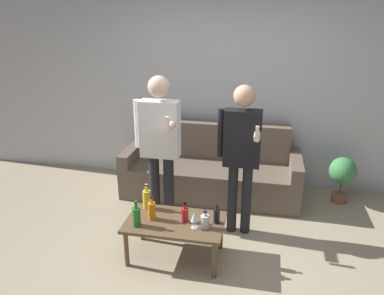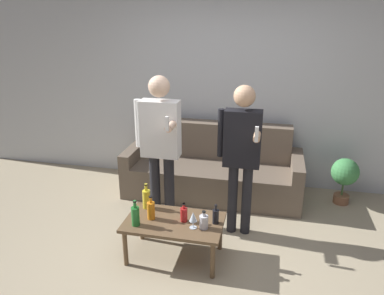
# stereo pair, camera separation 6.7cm
# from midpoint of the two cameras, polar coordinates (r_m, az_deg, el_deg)

# --- Properties ---
(ground_plane) EXTENTS (16.00, 16.00, 0.00)m
(ground_plane) POSITION_cam_midpoint_polar(r_m,az_deg,el_deg) (3.59, 1.44, -18.22)
(ground_plane) COLOR tan
(wall_back) EXTENTS (8.00, 0.06, 2.70)m
(wall_back) POSITION_cam_midpoint_polar(r_m,az_deg,el_deg) (4.89, 6.30, 9.75)
(wall_back) COLOR silver
(wall_back) RESTS_ON ground_plane
(couch) EXTENTS (2.19, 0.81, 0.88)m
(couch) POSITION_cam_midpoint_polar(r_m,az_deg,el_deg) (4.80, 3.63, -3.45)
(couch) COLOR #6B5B4C
(couch) RESTS_ON ground_plane
(coffee_table) EXTENTS (0.91, 0.54, 0.39)m
(coffee_table) POSITION_cam_midpoint_polar(r_m,az_deg,el_deg) (3.56, -2.21, -11.76)
(coffee_table) COLOR brown
(coffee_table) RESTS_ON ground_plane
(bottle_orange) EXTENTS (0.07, 0.07, 0.23)m
(bottle_orange) POSITION_cam_midpoint_polar(r_m,az_deg,el_deg) (3.54, -5.72, -9.44)
(bottle_orange) COLOR orange
(bottle_orange) RESTS_ON coffee_table
(bottle_green) EXTENTS (0.07, 0.07, 0.25)m
(bottle_green) POSITION_cam_midpoint_polar(r_m,az_deg,el_deg) (3.46, -8.05, -10.23)
(bottle_green) COLOR #23752D
(bottle_green) RESTS_ON coffee_table
(bottle_dark) EXTENTS (0.08, 0.08, 0.17)m
(bottle_dark) POSITION_cam_midpoint_polar(r_m,az_deg,el_deg) (3.40, 2.39, -11.19)
(bottle_dark) COLOR silver
(bottle_dark) RESTS_ON coffee_table
(bottle_yellow) EXTENTS (0.07, 0.07, 0.18)m
(bottle_yellow) POSITION_cam_midpoint_polar(r_m,az_deg,el_deg) (3.49, -0.69, -10.11)
(bottle_yellow) COLOR #B21E1E
(bottle_yellow) RESTS_ON coffee_table
(bottle_red) EXTENTS (0.06, 0.06, 0.19)m
(bottle_red) POSITION_cam_midpoint_polar(r_m,az_deg,el_deg) (3.47, 4.18, -10.36)
(bottle_red) COLOR black
(bottle_red) RESTS_ON coffee_table
(bottle_clear) EXTENTS (0.08, 0.08, 0.26)m
(bottle_clear) POSITION_cam_midpoint_polar(r_m,az_deg,el_deg) (3.72, -6.43, -7.72)
(bottle_clear) COLOR yellow
(bottle_clear) RESTS_ON coffee_table
(wine_glass_near) EXTENTS (0.07, 0.07, 0.16)m
(wine_glass_near) POSITION_cam_midpoint_polar(r_m,az_deg,el_deg) (3.38, 0.75, -10.57)
(wine_glass_near) COLOR silver
(wine_glass_near) RESTS_ON coffee_table
(person_standing_left) EXTENTS (0.47, 0.42, 1.63)m
(person_standing_left) POSITION_cam_midpoint_polar(r_m,az_deg,el_deg) (3.88, -4.38, 1.18)
(person_standing_left) COLOR #232328
(person_standing_left) RESTS_ON ground_plane
(person_standing_right) EXTENTS (0.43, 0.40, 1.58)m
(person_standing_right) POSITION_cam_midpoint_polar(r_m,az_deg,el_deg) (3.72, 8.06, -0.19)
(person_standing_right) COLOR #232328
(person_standing_right) RESTS_ON ground_plane
(potted_plant) EXTENTS (0.32, 0.32, 0.58)m
(potted_plant) POSITION_cam_midpoint_polar(r_m,az_deg,el_deg) (4.86, 22.61, -3.81)
(potted_plant) COLOR #936042
(potted_plant) RESTS_ON ground_plane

